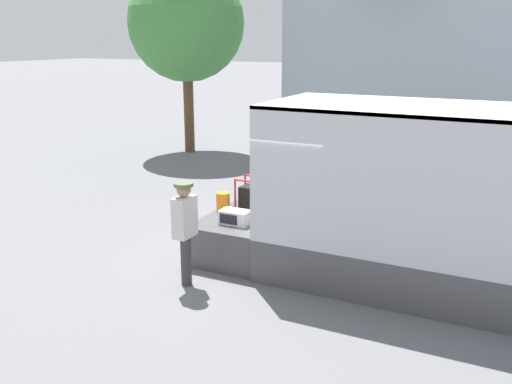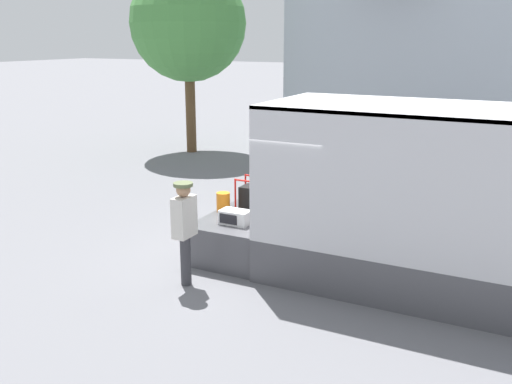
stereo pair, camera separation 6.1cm
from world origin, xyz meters
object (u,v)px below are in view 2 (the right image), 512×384
Objects in this scene: microwave at (235,217)px; street_tree at (188,23)px; portable_generator at (256,197)px; worker_person at (184,223)px; orange_bucket at (223,202)px.

microwave is 0.08× the size of street_tree.
street_tree is at bearing 130.58° from portable_generator.
microwave is 0.31× the size of worker_person.
worker_person reaches higher than portable_generator.
orange_bucket is at bearing -134.76° from portable_generator.
microwave is 11.54m from street_tree.
microwave is at bearing -44.32° from orange_bucket.
worker_person is (-0.28, -1.23, 0.22)m from microwave.
orange_bucket is at bearing -53.20° from street_tree.
worker_person is 0.27× the size of street_tree.
microwave is 1.44× the size of orange_bucket.
worker_person is at bearing -94.33° from portable_generator.
orange_bucket is 0.06× the size of street_tree.
worker_person is at bearing -102.95° from microwave.
street_tree is (-6.37, 9.92, 3.44)m from worker_person.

